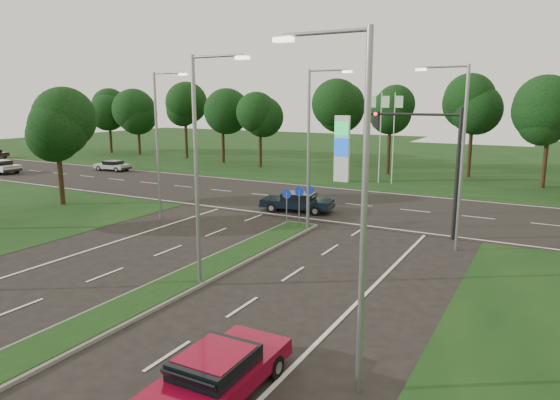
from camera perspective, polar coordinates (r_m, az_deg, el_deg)
The scene contains 17 objects.
ground at distance 17.40m, azimuth -23.96°, elevation -14.69°, with size 160.00×160.00×0.00m, color black.
verge_far at distance 65.83m, azimuth 17.48°, elevation 4.43°, with size 160.00×50.00×0.02m, color black.
cross_road at distance 36.30m, azimuth 7.52°, elevation -0.42°, with size 160.00×12.00×0.02m, color black.
median_kerb at distance 19.78m, azimuth -14.62°, elevation -10.67°, with size 2.00×26.00×0.12m, color slate.
streetlight_median_near at distance 19.36m, azimuth -9.13°, elevation 4.46°, with size 2.53×0.22×9.00m.
streetlight_median_far at distance 27.89m, azimuth 3.65°, elevation 6.66°, with size 2.53×0.22×9.00m.
streetlight_left_far at distance 31.43m, azimuth -13.62°, elevation 6.89°, with size 2.53×0.22×9.00m.
streetlight_right_far at distance 25.57m, azimuth 19.74°, elevation 5.59°, with size 2.53×0.22×9.00m.
streetlight_right_near at distance 12.07m, azimuth 8.75°, elevation 0.35°, with size 2.53×0.22×9.00m.
traffic_signal at distance 27.86m, azimuth 17.08°, elevation 5.30°, with size 5.10×0.42×7.00m.
median_signs at distance 29.15m, azimuth 2.13°, elevation 0.19°, with size 1.16×1.76×2.38m.
gas_pylon at distance 45.54m, azimuth 7.36°, elevation 6.03°, with size 5.80×1.26×8.00m.
tree_left_far at distance 38.46m, azimuth -24.52°, elevation 8.50°, with size 5.20×5.20×8.86m.
treeline_far at distance 50.71m, azimuth 14.55°, elevation 10.42°, with size 6.00×6.00×9.90m.
red_sedan at distance 13.25m, azimuth -7.21°, elevation -19.04°, with size 1.96×4.58×1.25m.
navy_sedan at distance 33.34m, azimuth 2.01°, elevation -0.18°, with size 4.92×2.68×1.28m.
far_car_a at distance 55.53m, azimuth -18.60°, elevation 3.77°, with size 3.88×1.86×1.09m.
Camera 1 is at (12.85, -9.14, 7.36)m, focal length 32.00 mm.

